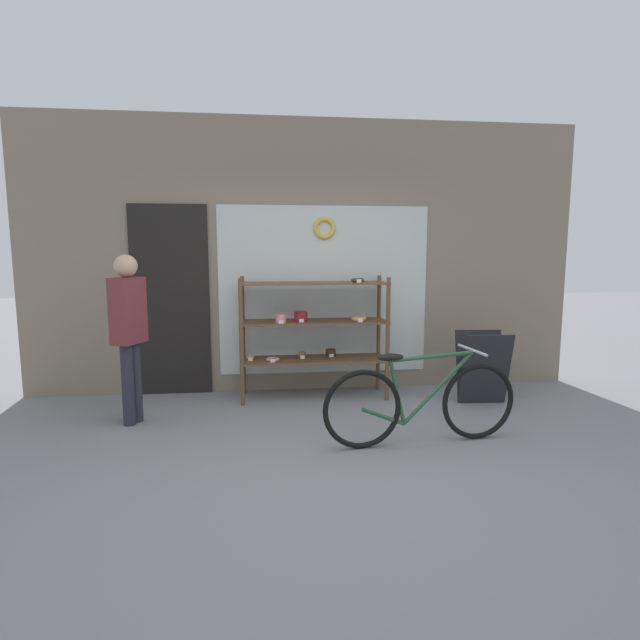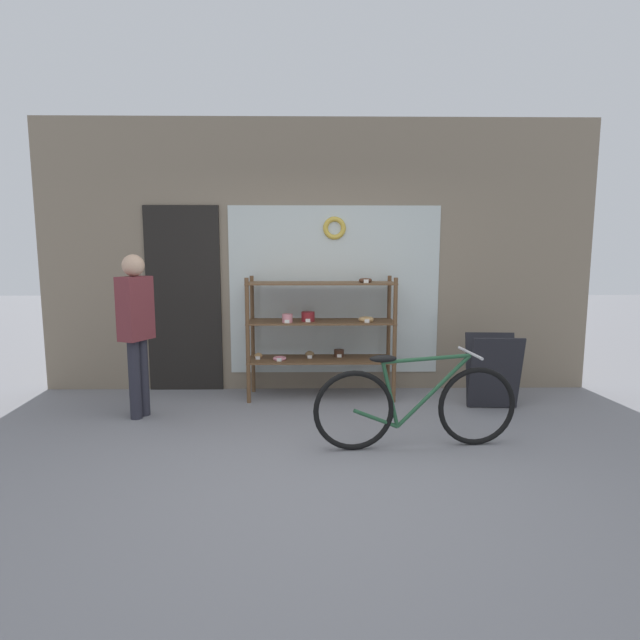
{
  "view_description": "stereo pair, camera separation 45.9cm",
  "coord_description": "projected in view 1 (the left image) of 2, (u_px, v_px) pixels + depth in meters",
  "views": [
    {
      "loc": [
        -0.5,
        -3.44,
        1.58
      ],
      "look_at": [
        0.02,
        1.09,
        0.96
      ],
      "focal_mm": 28.0,
      "sensor_mm": 36.0,
      "label": 1
    },
    {
      "loc": [
        -0.04,
        -3.47,
        1.58
      ],
      "look_at": [
        0.02,
        1.09,
        0.96
      ],
      "focal_mm": 28.0,
      "sensor_mm": 36.0,
      "label": 2
    }
  ],
  "objects": [
    {
      "name": "pedestrian",
      "position": [
        129.0,
        326.0,
        4.54
      ],
      "size": [
        0.29,
        0.36,
        1.56
      ],
      "rotation": [
        0.0,
        0.0,
        1.17
      ],
      "color": "#282833",
      "rests_on": "ground_plane"
    },
    {
      "name": "display_case",
      "position": [
        313.0,
        325.0,
        5.4
      ],
      "size": [
        1.58,
        0.47,
        1.32
      ],
      "color": "brown",
      "rests_on": "ground_plane"
    },
    {
      "name": "storefront_facade",
      "position": [
        303.0,
        260.0,
        5.66
      ],
      "size": [
        6.26,
        0.13,
        3.05
      ],
      "color": "gray",
      "rests_on": "ground_plane"
    },
    {
      "name": "bicycle",
      "position": [
        421.0,
        402.0,
        4.11
      ],
      "size": [
        1.68,
        0.46,
        0.79
      ],
      "rotation": [
        0.0,
        0.0,
        0.09
      ],
      "color": "black",
      "rests_on": "ground_plane"
    },
    {
      "name": "ground_plane",
      "position": [
        334.0,
        470.0,
        3.65
      ],
      "size": [
        30.0,
        30.0,
        0.0
      ],
      "primitive_type": "plane",
      "color": "gray"
    },
    {
      "name": "sandwich_board",
      "position": [
        483.0,
        367.0,
        5.24
      ],
      "size": [
        0.52,
        0.41,
        0.75
      ],
      "rotation": [
        0.0,
        0.0,
        -0.07
      ],
      "color": "#232328",
      "rests_on": "ground_plane"
    }
  ]
}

